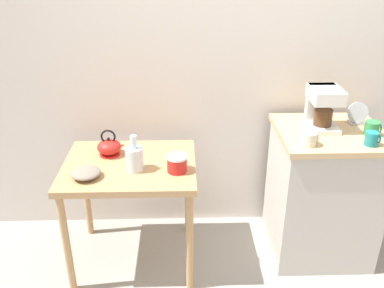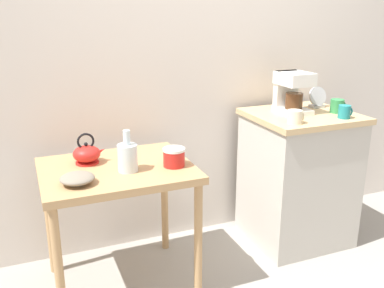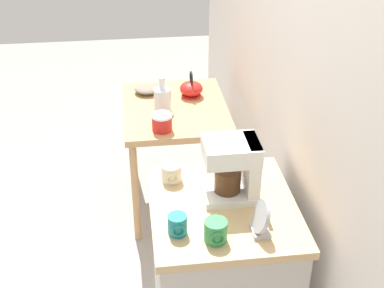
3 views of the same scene
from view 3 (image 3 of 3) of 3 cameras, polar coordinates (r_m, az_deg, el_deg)
name	(u,v)px [view 3 (image 3 of 3)]	position (r m, az deg, el deg)	size (l,w,h in m)	color
ground_plane	(188,268)	(3.16, -0.40, -13.23)	(8.00, 8.00, 0.00)	gray
back_wall	(299,40)	(2.42, 11.45, 10.94)	(4.40, 0.10, 2.80)	silver
wooden_table	(176,120)	(3.33, -1.78, 2.61)	(0.79, 0.64, 0.72)	tan
kitchen_counter	(220,283)	(2.46, 3.06, -14.75)	(0.65, 0.60, 0.89)	#BCB7AD
bowl_stoneware	(147,88)	(3.46, -4.87, 6.00)	(0.17, 0.17, 0.05)	gray
teakettle	(191,89)	(3.39, -0.08, 5.99)	(0.18, 0.15, 0.17)	red
glass_carafe_vase	(162,99)	(3.20, -3.21, 4.88)	(0.10, 0.10, 0.22)	silver
canister_enamel	(162,122)	(3.00, -3.26, 2.36)	(0.12, 0.12, 0.10)	red
coffee_maker	(236,167)	(2.14, 4.74, -2.46)	(0.18, 0.22, 0.26)	white
mug_dark_teal	(177,225)	(2.00, -1.58, -8.72)	(0.08, 0.07, 0.08)	teal
mug_small_cream	(172,173)	(2.28, -2.23, -3.13)	(0.09, 0.09, 0.08)	beige
mug_tall_green	(216,231)	(1.96, 2.58, -9.40)	(0.09, 0.09, 0.09)	#338C4C
table_clock	(261,220)	(2.00, 7.44, -8.11)	(0.13, 0.06, 0.14)	#B2B5BA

